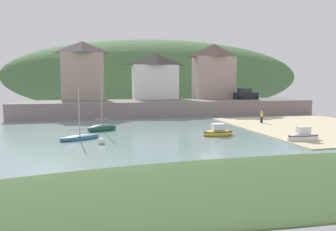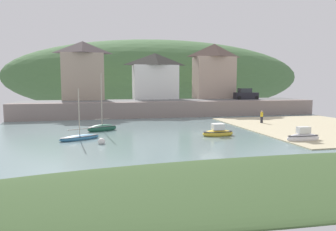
{
  "view_description": "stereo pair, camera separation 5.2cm",
  "coord_description": "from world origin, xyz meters",
  "px_view_note": "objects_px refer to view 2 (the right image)",
  "views": [
    {
      "loc": [
        -11.33,
        -29.95,
        5.31
      ],
      "look_at": [
        -4.25,
        1.56,
        1.9
      ],
      "focal_mm": 33.18,
      "sensor_mm": 36.0,
      "label": 1
    },
    {
      "loc": [
        -11.28,
        -29.96,
        5.31
      ],
      "look_at": [
        -4.25,
        1.56,
        1.9
      ],
      "focal_mm": 33.18,
      "sensor_mm": 36.0,
      "label": 2
    }
  ],
  "objects_px": {
    "motorboat_with_cabin": "(80,137)",
    "mooring_buoy": "(101,142)",
    "sailboat_nearest_shore": "(102,128)",
    "sailboat_far_left": "(218,132)",
    "waterfront_building_left": "(83,70)",
    "sailboat_tall_mast": "(303,137)",
    "waterfront_building_right": "(214,71)",
    "person_near_water": "(262,116)",
    "parked_car_near_slipway": "(246,95)",
    "waterfront_building_centre": "(155,76)"
  },
  "relations": [
    {
      "from": "waterfront_building_centre",
      "to": "waterfront_building_right",
      "type": "xyz_separation_m",
      "value": [
        11.15,
        0.0,
        0.98
      ]
    },
    {
      "from": "waterfront_building_left",
      "to": "sailboat_tall_mast",
      "type": "bearing_deg",
      "value": -56.2
    },
    {
      "from": "sailboat_nearest_shore",
      "to": "sailboat_far_left",
      "type": "distance_m",
      "value": 12.75
    },
    {
      "from": "sailboat_tall_mast",
      "to": "person_near_water",
      "type": "height_order",
      "value": "person_near_water"
    },
    {
      "from": "waterfront_building_left",
      "to": "motorboat_with_cabin",
      "type": "height_order",
      "value": "waterfront_building_left"
    },
    {
      "from": "motorboat_with_cabin",
      "to": "parked_car_near_slipway",
      "type": "distance_m",
      "value": 34.47
    },
    {
      "from": "motorboat_with_cabin",
      "to": "parked_car_near_slipway",
      "type": "height_order",
      "value": "motorboat_with_cabin"
    },
    {
      "from": "waterfront_building_right",
      "to": "motorboat_with_cabin",
      "type": "relative_size",
      "value": 2.05
    },
    {
      "from": "person_near_water",
      "to": "mooring_buoy",
      "type": "xyz_separation_m",
      "value": [
        -20.52,
        -9.2,
        -0.79
      ]
    },
    {
      "from": "sailboat_far_left",
      "to": "person_near_water",
      "type": "bearing_deg",
      "value": 39.72
    },
    {
      "from": "parked_car_near_slipway",
      "to": "sailboat_far_left",
      "type": "bearing_deg",
      "value": -121.5
    },
    {
      "from": "waterfront_building_left",
      "to": "waterfront_building_right",
      "type": "xyz_separation_m",
      "value": [
        23.59,
        -0.0,
        0.11
      ]
    },
    {
      "from": "sailboat_tall_mast",
      "to": "mooring_buoy",
      "type": "relative_size",
      "value": 5.09
    },
    {
      "from": "sailboat_tall_mast",
      "to": "waterfront_building_left",
      "type": "bearing_deg",
      "value": 124.36
    },
    {
      "from": "waterfront_building_left",
      "to": "person_near_water",
      "type": "distance_m",
      "value": 30.43
    },
    {
      "from": "sailboat_nearest_shore",
      "to": "waterfront_building_right",
      "type": "bearing_deg",
      "value": 21.47
    },
    {
      "from": "waterfront_building_left",
      "to": "sailboat_far_left",
      "type": "distance_m",
      "value": 30.54
    },
    {
      "from": "waterfront_building_left",
      "to": "mooring_buoy",
      "type": "bearing_deg",
      "value": -84.63
    },
    {
      "from": "waterfront_building_right",
      "to": "parked_car_near_slipway",
      "type": "distance_m",
      "value": 7.59
    },
    {
      "from": "motorboat_with_cabin",
      "to": "sailboat_tall_mast",
      "type": "bearing_deg",
      "value": -41.64
    },
    {
      "from": "sailboat_tall_mast",
      "to": "person_near_water",
      "type": "distance_m",
      "value": 12.31
    },
    {
      "from": "sailboat_far_left",
      "to": "mooring_buoy",
      "type": "height_order",
      "value": "sailboat_far_left"
    },
    {
      "from": "waterfront_building_left",
      "to": "motorboat_with_cabin",
      "type": "xyz_separation_m",
      "value": [
        0.66,
        -25.41,
        -7.21
      ]
    },
    {
      "from": "sailboat_tall_mast",
      "to": "sailboat_nearest_shore",
      "type": "bearing_deg",
      "value": 150.27
    },
    {
      "from": "waterfront_building_left",
      "to": "sailboat_nearest_shore",
      "type": "relative_size",
      "value": 1.51
    },
    {
      "from": "parked_car_near_slipway",
      "to": "motorboat_with_cabin",
      "type": "bearing_deg",
      "value": -141.49
    },
    {
      "from": "waterfront_building_centre",
      "to": "waterfront_building_right",
      "type": "distance_m",
      "value": 11.19
    },
    {
      "from": "sailboat_tall_mast",
      "to": "parked_car_near_slipway",
      "type": "xyz_separation_m",
      "value": [
        7.35,
        26.19,
        2.82
      ]
    },
    {
      "from": "parked_car_near_slipway",
      "to": "person_near_water",
      "type": "distance_m",
      "value": 15.12
    },
    {
      "from": "motorboat_with_cabin",
      "to": "sailboat_far_left",
      "type": "xyz_separation_m",
      "value": [
        13.46,
        -0.72,
        0.12
      ]
    },
    {
      "from": "waterfront_building_left",
      "to": "mooring_buoy",
      "type": "xyz_separation_m",
      "value": [
        2.62,
        -27.87,
        -7.25
      ]
    },
    {
      "from": "parked_car_near_slipway",
      "to": "person_near_water",
      "type": "relative_size",
      "value": 2.55
    },
    {
      "from": "waterfront_building_left",
      "to": "parked_car_near_slipway",
      "type": "relative_size",
      "value": 2.4
    },
    {
      "from": "waterfront_building_left",
      "to": "waterfront_building_right",
      "type": "bearing_deg",
      "value": -0.0
    },
    {
      "from": "sailboat_nearest_shore",
      "to": "parked_car_near_slipway",
      "type": "bearing_deg",
      "value": 9.36
    },
    {
      "from": "waterfront_building_left",
      "to": "sailboat_far_left",
      "type": "xyz_separation_m",
      "value": [
        14.11,
        -26.13,
        -7.1
      ]
    },
    {
      "from": "waterfront_building_right",
      "to": "parked_car_near_slipway",
      "type": "bearing_deg",
      "value": -46.3
    },
    {
      "from": "sailboat_far_left",
      "to": "sailboat_nearest_shore",
      "type": "bearing_deg",
      "value": 152.97
    },
    {
      "from": "sailboat_tall_mast",
      "to": "parked_car_near_slipway",
      "type": "bearing_deg",
      "value": 74.9
    },
    {
      "from": "motorboat_with_cabin",
      "to": "waterfront_building_right",
      "type": "bearing_deg",
      "value": 21.17
    },
    {
      "from": "waterfront_building_left",
      "to": "waterfront_building_centre",
      "type": "bearing_deg",
      "value": -0.0
    },
    {
      "from": "parked_car_near_slipway",
      "to": "waterfront_building_centre",
      "type": "bearing_deg",
      "value": 164.75
    },
    {
      "from": "sailboat_nearest_shore",
      "to": "mooring_buoy",
      "type": "relative_size",
      "value": 10.24
    },
    {
      "from": "waterfront_building_centre",
      "to": "motorboat_with_cabin",
      "type": "height_order",
      "value": "waterfront_building_centre"
    },
    {
      "from": "motorboat_with_cabin",
      "to": "sailboat_nearest_shore",
      "type": "relative_size",
      "value": 0.75
    },
    {
      "from": "motorboat_with_cabin",
      "to": "mooring_buoy",
      "type": "height_order",
      "value": "motorboat_with_cabin"
    },
    {
      "from": "parked_car_near_slipway",
      "to": "waterfront_building_left",
      "type": "bearing_deg",
      "value": 171.83
    },
    {
      "from": "waterfront_building_left",
      "to": "parked_car_near_slipway",
      "type": "bearing_deg",
      "value": -9.17
    },
    {
      "from": "sailboat_nearest_shore",
      "to": "person_near_water",
      "type": "distance_m",
      "value": 20.44
    },
    {
      "from": "waterfront_building_left",
      "to": "sailboat_tall_mast",
      "type": "distance_m",
      "value": 37.6
    }
  ]
}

